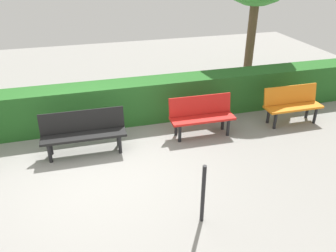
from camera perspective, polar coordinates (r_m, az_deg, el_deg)
ground_plane at (r=6.41m, az=-11.70°, el=-7.48°), size 19.22×19.22×0.00m
bench_orange at (r=8.32m, az=20.39°, el=3.66°), size 1.36×0.47×0.86m
bench_red at (r=7.30m, az=5.73°, el=2.00°), size 1.41×0.48×0.86m
bench_black at (r=6.80m, az=-14.22°, el=-0.76°), size 1.65×0.49×0.86m
hedge_row at (r=7.91m, az=-5.47°, el=4.22°), size 15.22×0.67×0.98m
railing_post_mid at (r=4.99m, az=6.00°, el=-11.50°), size 0.06×0.06×1.00m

